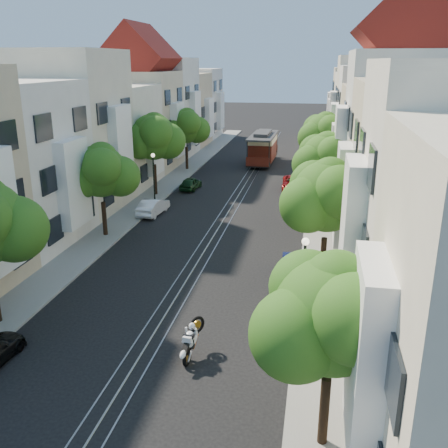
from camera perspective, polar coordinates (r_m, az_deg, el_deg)
The scene contains 24 objects.
ground at distance 45.80m, azimuth 2.00°, elevation 3.84°, with size 200.00×200.00×0.00m, color black.
sidewalk_east at distance 45.33m, azimuth 11.11°, elevation 3.43°, with size 2.50×80.00×0.12m, color gray.
sidewalk_west at distance 47.36m, azimuth -6.73°, elevation 4.28°, with size 2.50×80.00×0.12m, color gray.
rail_left at distance 45.88m, azimuth 1.32°, elevation 3.89°, with size 0.06×80.00×0.02m, color gray.
rail_slot at distance 45.80m, azimuth 2.00°, elevation 3.85°, with size 0.06×80.00×0.02m, color gray.
rail_right at distance 45.72m, azimuth 2.68°, elevation 3.82°, with size 0.06×80.00×0.02m, color gray.
lane_line at distance 45.80m, azimuth 2.00°, elevation 3.84°, with size 0.08×80.00×0.01m, color tan.
townhouses_east at distance 44.57m, azimuth 17.54°, elevation 9.42°, with size 7.75×72.00×12.00m.
townhouses_west at distance 47.92m, azimuth -12.36°, elevation 10.27°, with size 7.75×72.00×11.76m.
tree_e_a at distance 14.64m, azimuth 12.38°, elevation -10.55°, with size 4.72×3.87×6.27m.
tree_e_b at distance 25.74m, azimuth 11.83°, elevation 2.94°, with size 4.93×4.08×6.68m.
tree_e_c at distance 36.51m, azimuth 11.58°, elevation 7.18°, with size 4.84×3.99×6.52m.
tree_e_d at distance 47.32m, azimuth 11.48°, elevation 9.97°, with size 5.01×4.16×6.85m.
tree_w_b at distance 33.57m, azimuth -13.82°, elevation 5.73°, with size 4.72×3.87×6.27m.
tree_w_c at distance 43.54m, azimuth -8.01°, elevation 9.73°, with size 5.13×4.28×7.09m.
tree_w_d at distance 54.06m, azimuth -4.30°, elevation 10.97°, with size 4.84×3.99×6.52m.
lamp_east at distance 21.63m, azimuth 9.13°, elevation -5.16°, with size 0.32×0.32×4.16m.
lamp_west at distance 40.89m, azimuth -8.05°, elevation 6.02°, with size 0.32×0.32×4.16m.
sportbike_rider at distance 20.32m, azimuth -3.80°, elevation -12.95°, with size 0.63×1.96×1.51m.
cable_car at distance 58.11m, azimuth 4.47°, elevation 8.85°, with size 2.92×8.73×3.33m.
parked_car_e_mid at distance 27.83m, azimuth 7.83°, elevation -4.83°, with size 1.13×3.24×1.07m, color #0C123D.
parked_car_e_far at distance 46.27m, azimuth 7.97°, elevation 4.62°, with size 2.08×4.50×1.25m, color maroon.
parked_car_w_mid at distance 38.85m, azimuth -8.10°, elevation 1.99°, with size 1.32×3.78×1.24m, color white.
parked_car_w_far at distance 46.17m, azimuth -3.82°, elevation 4.66°, with size 1.36×3.37×1.15m, color #153418.
Camera 1 is at (6.50, -15.90, 11.33)m, focal length 40.00 mm.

